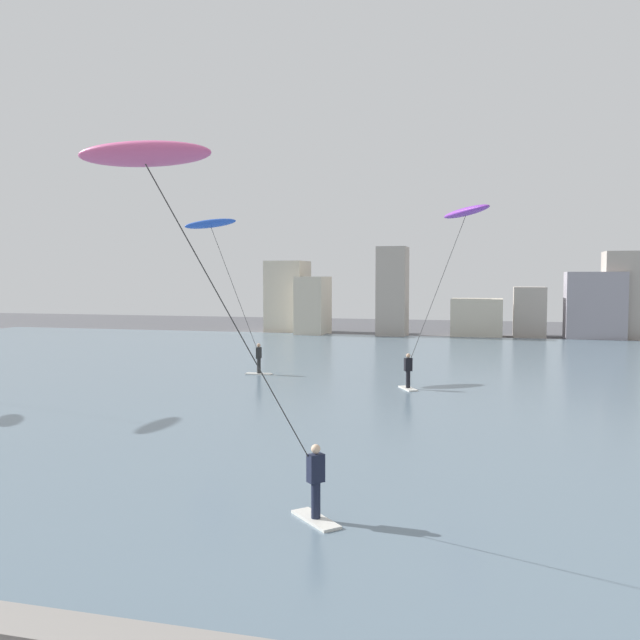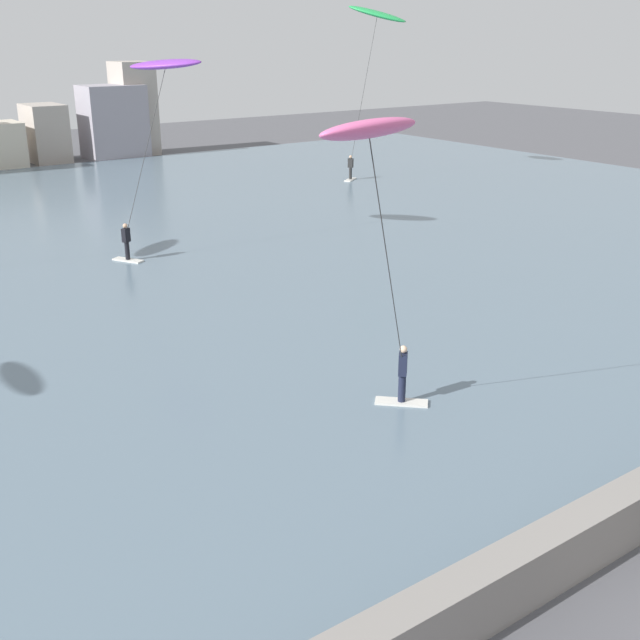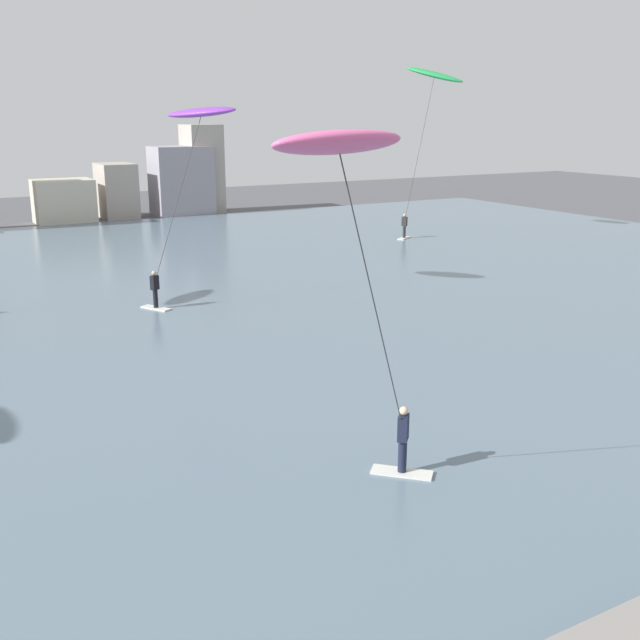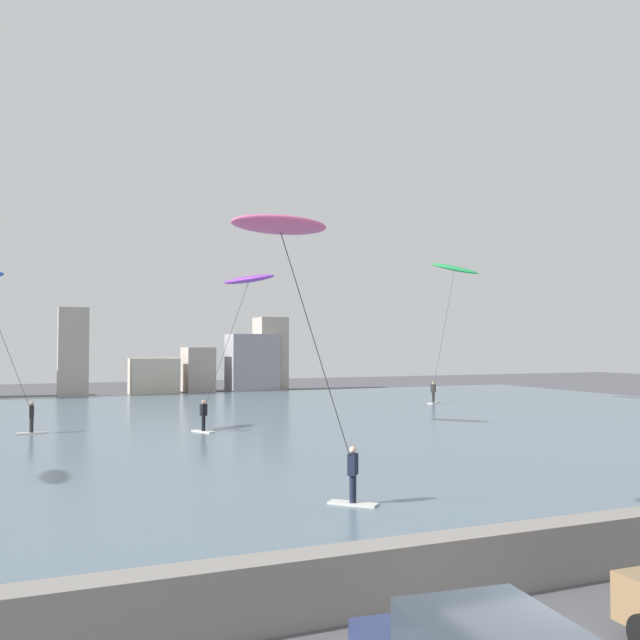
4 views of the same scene
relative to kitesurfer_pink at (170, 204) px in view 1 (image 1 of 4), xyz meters
The scene contains 5 objects.
water_bay 22.42m from the kitesurfer_pink, 88.80° to the left, with size 84.00×52.00×0.10m, color slate.
far_shore_buildings 49.19m from the kitesurfer_pink, 87.49° to the left, with size 32.39×6.57×7.83m.
kitesurfer_pink is the anchor object (origin of this frame).
kitesurfer_purple 19.90m from the kitesurfer_pink, 77.13° to the left, with size 4.45×3.42×8.42m.
kitesurfer_blue 22.92m from the kitesurfer_pink, 111.12° to the left, with size 4.50×2.65×8.41m.
Camera 1 is at (5.76, -2.93, 5.30)m, focal length 38.54 mm.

